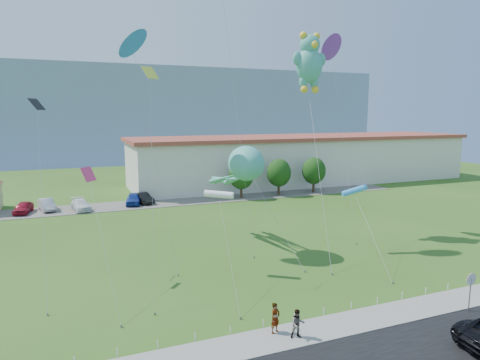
# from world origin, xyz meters

# --- Properties ---
(ground) EXTENTS (160.00, 160.00, 0.00)m
(ground) POSITION_xyz_m (0.00, 0.00, 0.00)
(ground) COLOR #305518
(ground) RESTS_ON ground
(sidewalk) EXTENTS (80.00, 2.50, 0.10)m
(sidewalk) POSITION_xyz_m (0.00, -2.75, 0.05)
(sidewalk) COLOR gray
(sidewalk) RESTS_ON ground
(parking_strip) EXTENTS (70.00, 6.00, 0.06)m
(parking_strip) POSITION_xyz_m (0.00, 35.00, 0.03)
(parking_strip) COLOR #59544C
(parking_strip) RESTS_ON ground
(hill_ridge) EXTENTS (160.00, 50.00, 25.00)m
(hill_ridge) POSITION_xyz_m (0.00, 120.00, 12.50)
(hill_ridge) COLOR #748BA0
(hill_ridge) RESTS_ON ground
(warehouse) EXTENTS (61.00, 15.00, 8.20)m
(warehouse) POSITION_xyz_m (26.00, 44.00, 4.12)
(warehouse) COLOR beige
(warehouse) RESTS_ON ground
(stop_sign) EXTENTS (0.80, 0.07, 2.50)m
(stop_sign) POSITION_xyz_m (9.50, -4.21, 1.87)
(stop_sign) COLOR slate
(stop_sign) RESTS_ON ground
(rope_fence) EXTENTS (26.05, 0.05, 0.50)m
(rope_fence) POSITION_xyz_m (0.00, -1.30, 0.25)
(rope_fence) COLOR white
(rope_fence) RESTS_ON ground
(tree_near) EXTENTS (3.60, 3.60, 5.47)m
(tree_near) POSITION_xyz_m (10.00, 34.00, 3.39)
(tree_near) COLOR #3F2B19
(tree_near) RESTS_ON ground
(tree_mid) EXTENTS (3.60, 3.60, 5.47)m
(tree_mid) POSITION_xyz_m (16.00, 34.00, 3.39)
(tree_mid) COLOR #3F2B19
(tree_mid) RESTS_ON ground
(tree_far) EXTENTS (3.60, 3.60, 5.47)m
(tree_far) POSITION_xyz_m (22.00, 34.00, 3.39)
(tree_far) COLOR #3F2B19
(tree_far) RESTS_ON ground
(pedestrian_left) EXTENTS (0.73, 0.60, 1.70)m
(pedestrian_left) POSITION_xyz_m (-2.70, -2.19, 0.95)
(pedestrian_left) COLOR gray
(pedestrian_left) RESTS_ON sidewalk
(pedestrian_right) EXTENTS (0.89, 0.77, 1.58)m
(pedestrian_right) POSITION_xyz_m (-1.84, -3.14, 0.89)
(pedestrian_right) COLOR gray
(pedestrian_right) RESTS_ON sidewalk
(parked_car_red) EXTENTS (2.39, 4.28, 1.38)m
(parked_car_red) POSITION_xyz_m (-18.15, 35.08, 0.75)
(parked_car_red) COLOR maroon
(parked_car_red) RESTS_ON parking_strip
(parked_car_silver) EXTENTS (2.49, 4.58, 1.43)m
(parked_car_silver) POSITION_xyz_m (-15.57, 35.74, 0.78)
(parked_car_silver) COLOR #B4B4BC
(parked_car_silver) RESTS_ON parking_strip
(parked_car_white) EXTENTS (2.59, 4.87, 1.35)m
(parked_car_white) POSITION_xyz_m (-11.62, 34.33, 0.73)
(parked_car_white) COLOR white
(parked_car_white) RESTS_ON parking_strip
(parked_car_blue) EXTENTS (2.71, 4.74, 1.52)m
(parked_car_blue) POSITION_xyz_m (-4.98, 35.30, 0.82)
(parked_car_blue) COLOR navy
(parked_car_blue) RESTS_ON parking_strip
(parked_car_black) EXTENTS (2.65, 4.54, 1.41)m
(parked_car_black) POSITION_xyz_m (-3.71, 35.65, 0.77)
(parked_car_black) COLOR black
(parked_car_black) RESTS_ON parking_strip
(octopus_kite) EXTENTS (3.82, 12.68, 9.33)m
(octopus_kite) POSITION_xyz_m (1.31, 12.61, 7.18)
(octopus_kite) COLOR teal
(octopus_kite) RESTS_ON ground
(teddy_bear_kite) EXTENTS (6.13, 12.36, 19.76)m
(teddy_bear_kite) POSITION_xyz_m (9.48, 15.20, 17.05)
(teddy_bear_kite) COLOR teal
(teddy_bear_kite) RESTS_ON ground
(small_kite_purple) EXTENTS (1.80, 7.04, 19.30)m
(small_kite_purple) POSITION_xyz_m (12.39, 15.79, 18.14)
(small_kite_purple) COLOR purple
(small_kite_purple) RESTS_ON ground
(small_kite_cyan) EXTENTS (2.29, 8.63, 5.82)m
(small_kite_cyan) POSITION_xyz_m (10.25, 8.40, 5.34)
(small_kite_cyan) COLOR #38A3FC
(small_kite_cyan) RESTS_ON ground
(small_kite_black) EXTENTS (1.29, 9.51, 13.13)m
(small_kite_black) POSITION_xyz_m (-14.63, 12.56, 11.07)
(small_kite_black) COLOR black
(small_kite_black) RESTS_ON ground
(small_kite_pink) EXTENTS (1.69, 8.92, 8.20)m
(small_kite_pink) POSITION_xyz_m (-11.35, 9.08, 6.93)
(small_kite_pink) COLOR #F3366D
(small_kite_pink) RESTS_ON ground
(small_kite_yellow) EXTENTS (2.08, 7.36, 15.30)m
(small_kite_yellow) POSITION_xyz_m (-7.21, 8.35, 12.91)
(small_kite_yellow) COLOR #D6E936
(small_kite_yellow) RESTS_ON ground
(small_kite_blue) EXTENTS (2.61, 7.85, 18.40)m
(small_kite_blue) POSITION_xyz_m (-7.23, 15.11, 17.28)
(small_kite_blue) COLOR #2A73EF
(small_kite_blue) RESTS_ON ground
(small_kite_white) EXTENTS (1.65, 8.83, 6.51)m
(small_kite_white) POSITION_xyz_m (-2.48, 7.69, 6.02)
(small_kite_white) COLOR white
(small_kite_white) RESTS_ON ground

